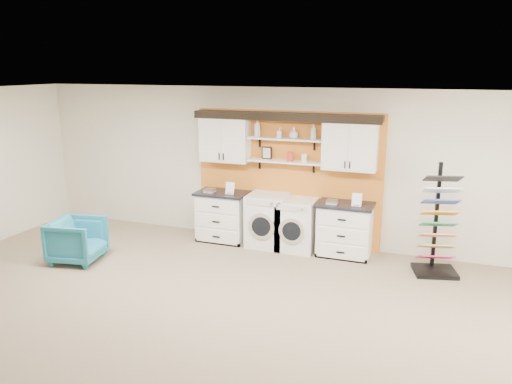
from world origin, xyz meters
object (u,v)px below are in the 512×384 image
at_px(base_cabinet_right, 345,229).
at_px(sample_rack, 437,240).
at_px(armchair, 77,240).
at_px(washer, 268,220).
at_px(base_cabinet_left, 223,216).
at_px(dryer, 297,225).

relative_size(base_cabinet_right, sample_rack, 0.54).
xyz_separation_m(base_cabinet_right, sample_rack, (1.48, -0.27, 0.09)).
distance_m(sample_rack, armchair, 5.78).
bearing_deg(washer, base_cabinet_left, 179.78).
relative_size(base_cabinet_right, dryer, 1.03).
relative_size(dryer, sample_rack, 0.52).
xyz_separation_m(washer, dryer, (0.55, -0.00, -0.02)).
distance_m(base_cabinet_right, washer, 1.39).
height_order(base_cabinet_right, washer, washer).
bearing_deg(dryer, base_cabinet_right, 0.23).
xyz_separation_m(base_cabinet_left, washer, (0.87, -0.00, 0.01)).
bearing_deg(washer, base_cabinet_right, 0.14).
xyz_separation_m(dryer, armchair, (-3.26, -1.79, -0.09)).
relative_size(base_cabinet_left, base_cabinet_right, 1.00).
relative_size(base_cabinet_left, dryer, 1.04).
bearing_deg(base_cabinet_left, dryer, -0.14).
height_order(base_cabinet_left, washer, washer).
bearing_deg(armchair, base_cabinet_right, -76.50).
distance_m(base_cabinet_left, armchair, 2.57).
bearing_deg(base_cabinet_left, sample_rack, -4.16).
distance_m(base_cabinet_left, washer, 0.87).
distance_m(dryer, sample_rack, 2.33).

